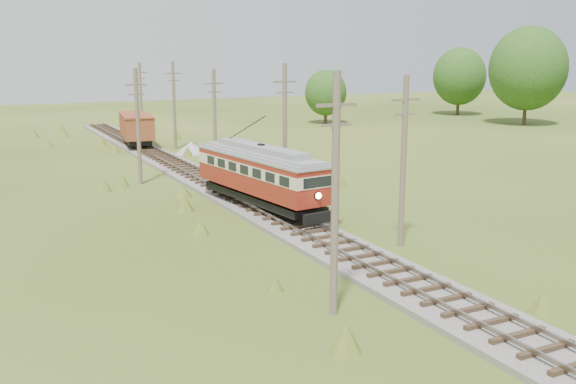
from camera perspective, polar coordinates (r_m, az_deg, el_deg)
railbed_main at (r=45.31m, az=-5.59°, el=0.13°), size 3.60×96.00×0.57m
streetcar at (r=39.24m, az=-2.39°, el=1.83°), size 4.17×12.02×5.44m
gondola at (r=69.21m, az=-13.33°, el=5.64°), size 4.14×9.25×2.96m
gravel_pile at (r=63.97m, az=-8.47°, el=3.87°), size 3.23×3.42×1.17m
utility_pole_r_2 at (r=32.23m, az=10.22°, el=2.79°), size 1.60×0.30×8.60m
utility_pole_r_3 at (r=43.16m, az=-0.28°, el=5.56°), size 1.60×0.30×9.00m
utility_pole_r_4 at (r=55.01m, az=-6.54°, el=6.57°), size 1.60×0.30×8.40m
utility_pole_r_5 at (r=67.41m, az=-10.08°, el=7.67°), size 1.60×0.30×8.90m
utility_pole_r_6 at (r=79.88m, az=-12.94°, el=8.14°), size 1.60×0.30×8.70m
utility_pole_l_a at (r=23.16m, az=4.22°, el=-0.13°), size 1.60×0.30×9.00m
utility_pole_l_b at (r=49.02m, az=-13.19°, el=5.78°), size 1.60×0.30×8.60m
tree_right_4 at (r=95.72m, az=20.56°, el=10.24°), size 10.50×10.50×13.53m
tree_right_5 at (r=108.64m, az=14.99°, el=9.90°), size 8.40×8.40×10.82m
tree_mid_b at (r=91.85m, az=3.37°, el=8.80°), size 5.88×5.88×7.57m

